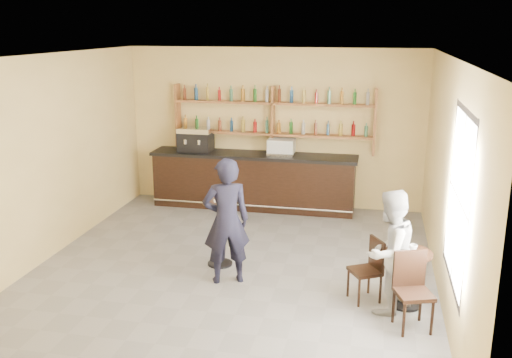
% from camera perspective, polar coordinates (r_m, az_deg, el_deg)
% --- Properties ---
extents(floor, '(7.00, 7.00, 0.00)m').
position_cam_1_polar(floor, '(8.79, -2.39, -9.16)').
color(floor, slate).
rests_on(floor, ground).
extents(ceiling, '(7.00, 7.00, 0.00)m').
position_cam_1_polar(ceiling, '(8.02, -2.65, 12.15)').
color(ceiling, white).
rests_on(ceiling, wall_back).
extents(wall_back, '(7.00, 0.00, 7.00)m').
position_cam_1_polar(wall_back, '(11.61, 1.82, 5.13)').
color(wall_back, '#F2D489').
rests_on(wall_back, floor).
extents(wall_front, '(7.00, 0.00, 7.00)m').
position_cam_1_polar(wall_front, '(5.12, -12.44, -8.41)').
color(wall_front, '#F2D489').
rests_on(wall_front, floor).
extents(wall_left, '(0.00, 7.00, 7.00)m').
position_cam_1_polar(wall_left, '(9.46, -20.41, 1.86)').
color(wall_left, '#F2D489').
rests_on(wall_left, floor).
extents(wall_right, '(0.00, 7.00, 7.00)m').
position_cam_1_polar(wall_right, '(8.07, 18.58, -0.13)').
color(wall_right, '#F2D489').
rests_on(wall_right, floor).
extents(window_pane, '(0.00, 2.00, 2.00)m').
position_cam_1_polar(window_pane, '(6.90, 19.63, -1.90)').
color(window_pane, white).
rests_on(window_pane, wall_right).
extents(window_frame, '(0.04, 1.70, 2.10)m').
position_cam_1_polar(window_frame, '(6.90, 19.58, -1.89)').
color(window_frame, black).
rests_on(window_frame, wall_right).
extents(shelf_unit, '(4.00, 0.26, 1.40)m').
position_cam_1_polar(shelf_unit, '(11.45, 1.71, 6.05)').
color(shelf_unit, brown).
rests_on(shelf_unit, wall_back).
extents(liquor_bottles, '(3.68, 0.10, 1.00)m').
position_cam_1_polar(liquor_bottles, '(11.42, 1.72, 6.90)').
color(liquor_bottles, '#8C5919').
rests_on(liquor_bottles, shelf_unit).
extents(bar_counter, '(4.16, 0.81, 1.13)m').
position_cam_1_polar(bar_counter, '(11.57, -0.25, -0.17)').
color(bar_counter, black).
rests_on(bar_counter, floor).
extents(espresso_machine, '(0.68, 0.45, 0.48)m').
position_cam_1_polar(espresso_machine, '(11.70, -6.07, 3.96)').
color(espresso_machine, black).
rests_on(espresso_machine, bar_counter).
extents(pastry_case, '(0.54, 0.44, 0.32)m').
position_cam_1_polar(pastry_case, '(11.30, 2.56, 3.21)').
color(pastry_case, silver).
rests_on(pastry_case, bar_counter).
extents(pedestal_table, '(0.66, 0.66, 1.04)m').
position_cam_1_polar(pedestal_table, '(8.83, -3.66, -5.42)').
color(pedestal_table, black).
rests_on(pedestal_table, floor).
extents(napkin, '(0.20, 0.20, 0.00)m').
position_cam_1_polar(napkin, '(8.66, -3.72, -2.19)').
color(napkin, white).
rests_on(napkin, pedestal_table).
extents(donut, '(0.17, 0.17, 0.05)m').
position_cam_1_polar(donut, '(8.64, -3.67, -2.04)').
color(donut, '#E29B52').
rests_on(donut, napkin).
extents(cup_pedestal, '(0.14, 0.14, 0.09)m').
position_cam_1_polar(cup_pedestal, '(8.71, -2.66, -1.80)').
color(cup_pedestal, white).
rests_on(cup_pedestal, pedestal_table).
extents(man_main, '(0.79, 0.67, 1.85)m').
position_cam_1_polar(man_main, '(8.13, -2.99, -4.22)').
color(man_main, black).
rests_on(man_main, floor).
extents(cafe_table, '(0.75, 0.75, 0.77)m').
position_cam_1_polar(cafe_table, '(7.88, 14.86, -9.62)').
color(cafe_table, black).
rests_on(cafe_table, floor).
extents(cup_cafe, '(0.12, 0.12, 0.10)m').
position_cam_1_polar(cup_cafe, '(7.71, 15.46, -6.70)').
color(cup_cafe, white).
rests_on(cup_cafe, cafe_table).
extents(chair_west, '(0.51, 0.51, 0.86)m').
position_cam_1_polar(chair_west, '(7.89, 10.84, -8.97)').
color(chair_west, black).
rests_on(chair_west, floor).
extents(chair_south, '(0.53, 0.53, 0.96)m').
position_cam_1_polar(chair_south, '(7.30, 15.51, -10.93)').
color(chair_south, black).
rests_on(chair_south, floor).
extents(patron_second, '(0.97, 1.01, 1.64)m').
position_cam_1_polar(patron_second, '(7.53, 13.17, -7.11)').
color(patron_second, '#AAABB0').
rests_on(patron_second, floor).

